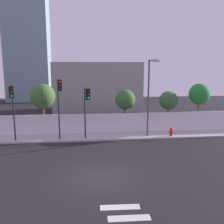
{
  "coord_description": "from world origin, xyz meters",
  "views": [
    {
      "loc": [
        -0.78,
        -13.21,
        6.12
      ],
      "look_at": [
        1.37,
        6.5,
        2.62
      ],
      "focal_mm": 39.23,
      "sensor_mm": 36.0,
      "label": 1
    }
  ],
  "objects": [
    {
      "name": "low_building_distant",
      "position": [
        1.03,
        23.49,
        3.52
      ],
      "size": [
        12.69,
        6.0,
        7.05
      ],
      "primitive_type": "cube",
      "color": "gray",
      "rests_on": "ground"
    },
    {
      "name": "tower_on_skyline",
      "position": [
        -11.39,
        35.49,
        13.39
      ],
      "size": [
        7.87,
        5.0,
        26.78
      ],
      "primitive_type": "cube",
      "color": "gray",
      "rests_on": "ground"
    },
    {
      "name": "traffic_light_right",
      "position": [
        -2.91,
        6.94,
        3.88
      ],
      "size": [
        0.51,
        1.42,
        5.15
      ],
      "color": "black",
      "rests_on": "sidewalk"
    },
    {
      "name": "roadside_tree_midleft",
      "position": [
        3.14,
        10.6,
        3.1
      ],
      "size": [
        2.0,
        2.0,
        4.13
      ],
      "color": "brown",
      "rests_on": "ground"
    },
    {
      "name": "fire_hydrant",
      "position": [
        6.84,
        7.45,
        0.56
      ],
      "size": [
        0.44,
        0.26,
        0.77
      ],
      "color": "red",
      "rests_on": "sidewalk"
    },
    {
      "name": "roadside_tree_midright",
      "position": [
        7.59,
        10.6,
        2.97
      ],
      "size": [
        1.88,
        1.88,
        3.92
      ],
      "color": "brown",
      "rests_on": "ground"
    },
    {
      "name": "traffic_light_center",
      "position": [
        -0.7,
        6.98,
        3.37
      ],
      "size": [
        0.51,
        1.27,
        4.41
      ],
      "color": "black",
      "rests_on": "sidewalk"
    },
    {
      "name": "ground_plane",
      "position": [
        0.0,
        0.0,
        0.0
      ],
      "size": [
        80.0,
        80.0,
        0.0
      ],
      "primitive_type": "plane",
      "color": "black"
    },
    {
      "name": "roadside_tree_rightmost",
      "position": [
        10.82,
        10.6,
        3.57
      ],
      "size": [
        2.14,
        2.14,
        4.66
      ],
      "color": "brown",
      "rests_on": "ground"
    },
    {
      "name": "traffic_light_left",
      "position": [
        -6.54,
        6.71,
        3.59
      ],
      "size": [
        0.62,
        1.82,
        4.69
      ],
      "color": "black",
      "rests_on": "sidewalk"
    },
    {
      "name": "roadside_tree_leftmost",
      "position": [
        -4.84,
        10.6,
        3.55
      ],
      "size": [
        2.39,
        2.39,
        4.76
      ],
      "color": "brown",
      "rests_on": "ground"
    },
    {
      "name": "perimeter_wall",
      "position": [
        0.0,
        9.49,
        1.05
      ],
      "size": [
        36.0,
        0.18,
        1.8
      ],
      "primitive_type": "cube",
      "color": "silver",
      "rests_on": "sidewalk"
    },
    {
      "name": "street_lamp_curbside",
      "position": [
        4.74,
        7.46,
        4.16
      ],
      "size": [
        0.6,
        2.12,
        6.74
      ],
      "color": "#4C4C51",
      "rests_on": "sidewalk"
    },
    {
      "name": "sidewalk",
      "position": [
        0.0,
        8.2,
        0.07
      ],
      "size": [
        36.0,
        2.4,
        0.15
      ],
      "primitive_type": "cube",
      "color": "#AAAAAA",
      "rests_on": "ground"
    }
  ]
}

